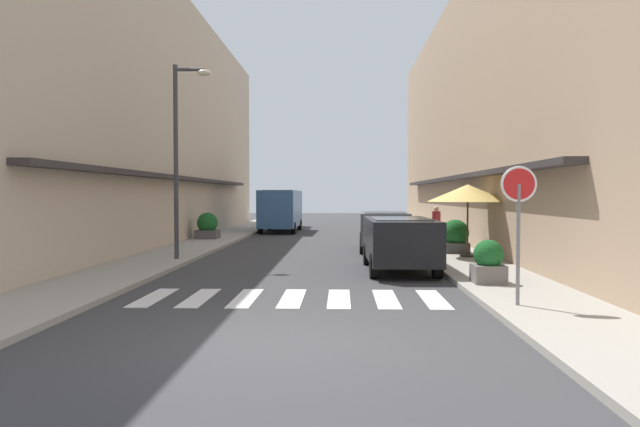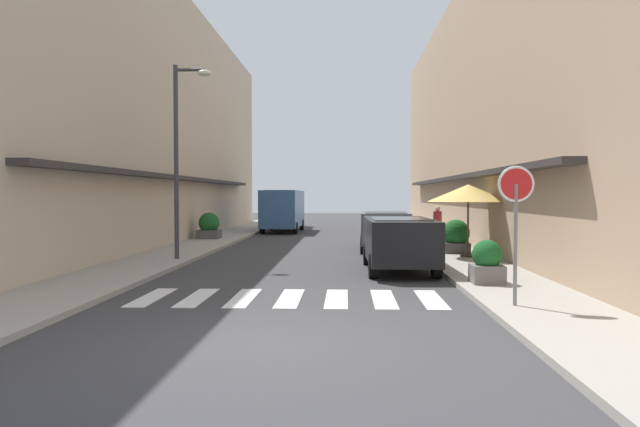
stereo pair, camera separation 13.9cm
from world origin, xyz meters
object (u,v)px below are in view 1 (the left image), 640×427
(parked_car_mid, at_px, (384,226))
(planter_corner, at_px, (488,262))
(delivery_van, at_px, (281,207))
(planter_far, at_px, (207,226))
(street_lamp, at_px, (181,142))
(cafe_umbrella, at_px, (468,193))
(round_street_sign, at_px, (519,199))
(parked_car_near, at_px, (399,238))
(planter_midblock, at_px, (455,237))
(pedestrian_walking_near, at_px, (436,225))

(parked_car_mid, xyz_separation_m, planter_corner, (1.72, -8.81, -0.33))
(delivery_van, xyz_separation_m, planter_corner, (6.76, -19.83, -0.82))
(parked_car_mid, height_order, planter_far, parked_car_mid)
(street_lamp, height_order, cafe_umbrella, street_lamp)
(round_street_sign, xyz_separation_m, cafe_umbrella, (0.87, 8.33, 0.12))
(delivery_van, xyz_separation_m, round_street_sign, (6.62, -22.51, 0.63))
(parked_car_near, distance_m, planter_midblock, 4.66)
(cafe_umbrella, distance_m, planter_far, 12.73)
(delivery_van, bearing_deg, parked_car_near, -73.44)
(round_street_sign, bearing_deg, planter_corner, 87.02)
(parked_car_mid, relative_size, delivery_van, 0.74)
(planter_far, bearing_deg, street_lamp, -82.19)
(parked_car_mid, bearing_deg, planter_corner, -78.94)
(street_lamp, bearing_deg, cafe_umbrella, 6.18)
(parked_car_mid, distance_m, round_street_sign, 11.64)
(parked_car_near, relative_size, planter_midblock, 3.87)
(planter_corner, bearing_deg, pedestrian_walking_near, 87.41)
(delivery_van, height_order, cafe_umbrella, cafe_umbrella)
(pedestrian_walking_near, bearing_deg, parked_car_near, -96.58)
(parked_car_near, xyz_separation_m, planter_midblock, (2.31, 4.04, -0.24))
(round_street_sign, relative_size, cafe_umbrella, 0.97)
(delivery_van, bearing_deg, planter_midblock, -60.33)
(round_street_sign, relative_size, planter_far, 2.12)
(parked_car_near, relative_size, pedestrian_walking_near, 2.89)
(delivery_van, xyz_separation_m, pedestrian_walking_near, (7.22, -9.65, -0.48))
(planter_midblock, bearing_deg, planter_far, 148.08)
(parked_car_mid, bearing_deg, planter_midblock, -39.11)
(delivery_van, bearing_deg, parked_car_mid, -65.44)
(delivery_van, height_order, planter_midblock, delivery_van)
(delivery_van, height_order, round_street_sign, round_street_sign)
(planter_midblock, bearing_deg, street_lamp, -165.78)
(parked_car_mid, distance_m, planter_far, 8.87)
(parked_car_near, distance_m, delivery_van, 17.69)
(parked_car_near, distance_m, cafe_umbrella, 3.90)
(cafe_umbrella, bearing_deg, street_lamp, -173.82)
(street_lamp, relative_size, planter_corner, 6.11)
(parked_car_near, distance_m, planter_corner, 3.38)
(delivery_van, xyz_separation_m, street_lamp, (-1.51, -15.15, 2.33))
(cafe_umbrella, bearing_deg, delivery_van, 117.86)
(parked_car_mid, distance_m, cafe_umbrella, 4.18)
(delivery_van, relative_size, pedestrian_walking_near, 3.54)
(delivery_van, height_order, planter_far, delivery_van)
(parked_car_near, xyz_separation_m, round_street_sign, (1.58, -5.56, 1.12))
(round_street_sign, bearing_deg, street_lamp, 137.88)
(parked_car_mid, relative_size, pedestrian_walking_near, 2.62)
(parked_car_near, distance_m, planter_far, 12.86)
(planter_midblock, bearing_deg, delivery_van, 119.67)
(delivery_van, bearing_deg, cafe_umbrella, -62.14)
(planter_corner, relative_size, planter_midblock, 0.86)
(round_street_sign, xyz_separation_m, planter_midblock, (0.73, 9.60, -1.36))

